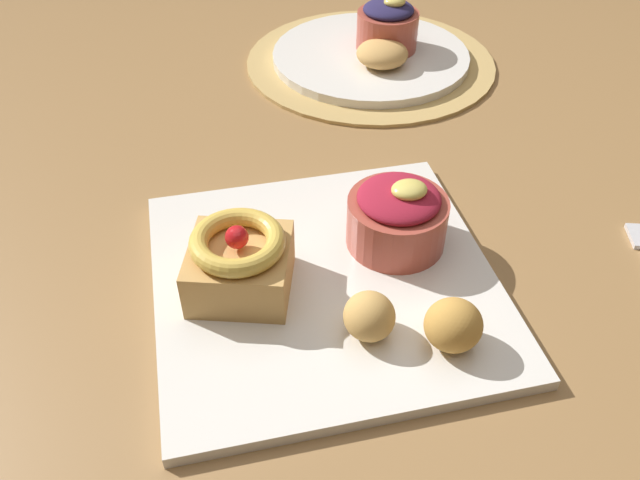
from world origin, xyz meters
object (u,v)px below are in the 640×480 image
(back_pastry, at_px, (382,54))
(front_plate, at_px, (325,282))
(back_ramekin, at_px, (388,26))
(berry_ramekin, at_px, (397,216))
(fritter_front, at_px, (453,325))
(fritter_middle, at_px, (372,316))
(cake_slice, at_px, (239,261))
(back_plate, at_px, (371,56))

(back_pastry, bearing_deg, front_plate, -113.88)
(front_plate, bearing_deg, back_ramekin, 66.14)
(berry_ramekin, height_order, back_ramekin, back_ramekin)
(fritter_front, bearing_deg, back_ramekin, 78.52)
(front_plate, xyz_separation_m, back_pastry, (0.17, 0.38, 0.03))
(fritter_middle, bearing_deg, front_plate, 107.46)
(fritter_front, distance_m, back_pastry, 0.49)
(cake_slice, bearing_deg, fritter_front, -32.85)
(fritter_middle, xyz_separation_m, back_plate, (0.14, 0.50, -0.02))
(cake_slice, distance_m, back_ramekin, 0.51)
(cake_slice, distance_m, back_plate, 0.49)
(back_ramekin, relative_size, back_pastry, 1.22)
(berry_ramekin, distance_m, fritter_middle, 0.12)
(berry_ramekin, height_order, back_plate, berry_ramekin)
(fritter_front, bearing_deg, cake_slice, 147.15)
(cake_slice, bearing_deg, back_pastry, 57.10)
(berry_ramekin, relative_size, back_plate, 0.34)
(fritter_middle, xyz_separation_m, back_ramekin, (0.17, 0.51, 0.02))
(fritter_front, xyz_separation_m, back_pastry, (0.09, 0.48, -0.00))
(fritter_front, height_order, fritter_middle, fritter_front)
(berry_ramekin, distance_m, back_plate, 0.40)
(cake_slice, xyz_separation_m, fritter_middle, (0.10, -0.08, -0.01))
(berry_ramekin, height_order, fritter_front, berry_ramekin)
(back_pastry, bearing_deg, berry_ramekin, -104.69)
(back_plate, bearing_deg, back_ramekin, 16.38)
(front_plate, distance_m, cake_slice, 0.08)
(back_pastry, bearing_deg, back_ramekin, 66.26)
(berry_ramekin, bearing_deg, fritter_middle, -117.39)
(cake_slice, relative_size, back_plate, 0.39)
(fritter_front, xyz_separation_m, back_plate, (0.08, 0.52, -0.02))
(front_plate, bearing_deg, cake_slice, 176.87)
(back_plate, bearing_deg, cake_slice, -119.89)
(back_ramekin, bearing_deg, back_pastry, -113.74)
(cake_slice, distance_m, berry_ramekin, 0.16)
(fritter_front, height_order, back_pastry, fritter_front)
(fritter_middle, relative_size, back_pastry, 0.63)
(front_plate, distance_m, fritter_middle, 0.08)
(front_plate, relative_size, cake_slice, 2.85)
(fritter_front, height_order, back_ramekin, back_ramekin)
(fritter_middle, bearing_deg, berry_ramekin, 62.61)
(berry_ramekin, bearing_deg, back_plate, 77.28)
(cake_slice, distance_m, back_pastry, 0.45)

